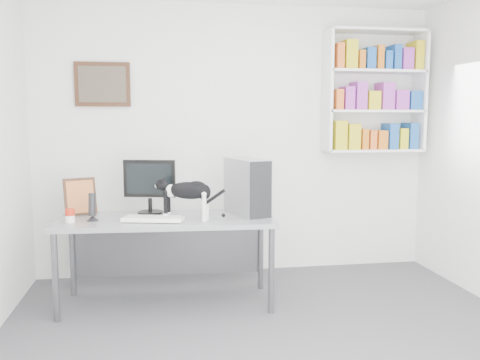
{
  "coord_description": "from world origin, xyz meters",
  "views": [
    {
      "loc": [
        -0.79,
        -3.1,
        1.58
      ],
      "look_at": [
        -0.04,
        1.53,
        1.01
      ],
      "focal_mm": 38.0,
      "sensor_mm": 36.0,
      "label": 1
    }
  ],
  "objects_px": {
    "keyboard": "(153,219)",
    "pc_tower": "(247,187)",
    "desk": "(167,261)",
    "soup_can": "(70,216)",
    "bookshelf": "(374,91)",
    "speaker": "(92,206)",
    "leaning_print": "(80,196)",
    "monitor": "(150,186)",
    "cat": "(187,200)"
  },
  "relations": [
    {
      "from": "keyboard",
      "to": "pc_tower",
      "type": "xyz_separation_m",
      "value": [
        0.8,
        0.17,
        0.22
      ]
    },
    {
      "from": "desk",
      "to": "soup_can",
      "type": "bearing_deg",
      "value": -171.82
    },
    {
      "from": "bookshelf",
      "to": "speaker",
      "type": "bearing_deg",
      "value": -165.0
    },
    {
      "from": "pc_tower",
      "to": "speaker",
      "type": "relative_size",
      "value": 2.05
    },
    {
      "from": "speaker",
      "to": "keyboard",
      "type": "bearing_deg",
      "value": -0.67
    },
    {
      "from": "bookshelf",
      "to": "desk",
      "type": "height_order",
      "value": "bookshelf"
    },
    {
      "from": "keyboard",
      "to": "leaning_print",
      "type": "relative_size",
      "value": 1.47
    },
    {
      "from": "bookshelf",
      "to": "pc_tower",
      "type": "relative_size",
      "value": 2.55
    },
    {
      "from": "monitor",
      "to": "speaker",
      "type": "height_order",
      "value": "monitor"
    },
    {
      "from": "speaker",
      "to": "monitor",
      "type": "bearing_deg",
      "value": 37.81
    },
    {
      "from": "desk",
      "to": "cat",
      "type": "xyz_separation_m",
      "value": [
        0.17,
        -0.12,
        0.54
      ]
    },
    {
      "from": "leaning_print",
      "to": "soup_can",
      "type": "distance_m",
      "value": 0.34
    },
    {
      "from": "speaker",
      "to": "cat",
      "type": "bearing_deg",
      "value": 3.26
    },
    {
      "from": "desk",
      "to": "cat",
      "type": "distance_m",
      "value": 0.58
    },
    {
      "from": "desk",
      "to": "keyboard",
      "type": "bearing_deg",
      "value": -128.71
    },
    {
      "from": "monitor",
      "to": "leaning_print",
      "type": "height_order",
      "value": "monitor"
    },
    {
      "from": "monitor",
      "to": "keyboard",
      "type": "bearing_deg",
      "value": -71.48
    },
    {
      "from": "soup_can",
      "to": "desk",
      "type": "bearing_deg",
      "value": 4.93
    },
    {
      "from": "desk",
      "to": "pc_tower",
      "type": "bearing_deg",
      "value": 7.07
    },
    {
      "from": "pc_tower",
      "to": "monitor",
      "type": "bearing_deg",
      "value": 150.86
    },
    {
      "from": "pc_tower",
      "to": "soup_can",
      "type": "height_order",
      "value": "pc_tower"
    },
    {
      "from": "monitor",
      "to": "leaning_print",
      "type": "relative_size",
      "value": 1.45
    },
    {
      "from": "bookshelf",
      "to": "keyboard",
      "type": "height_order",
      "value": "bookshelf"
    },
    {
      "from": "monitor",
      "to": "leaning_print",
      "type": "distance_m",
      "value": 0.6
    },
    {
      "from": "soup_can",
      "to": "bookshelf",
      "type": "bearing_deg",
      "value": 15.04
    },
    {
      "from": "bookshelf",
      "to": "monitor",
      "type": "distance_m",
      "value": 2.48
    },
    {
      "from": "leaning_print",
      "to": "cat",
      "type": "height_order",
      "value": "leaning_print"
    },
    {
      "from": "keyboard",
      "to": "pc_tower",
      "type": "bearing_deg",
      "value": 24.97
    },
    {
      "from": "monitor",
      "to": "pc_tower",
      "type": "xyz_separation_m",
      "value": [
        0.83,
        -0.17,
        0.0
      ]
    },
    {
      "from": "monitor",
      "to": "bookshelf",
      "type": "bearing_deg",
      "value": 26.18
    },
    {
      "from": "soup_can",
      "to": "leaning_print",
      "type": "bearing_deg",
      "value": 83.46
    },
    {
      "from": "bookshelf",
      "to": "monitor",
      "type": "relative_size",
      "value": 2.57
    },
    {
      "from": "speaker",
      "to": "bookshelf",
      "type": "bearing_deg",
      "value": 25.91
    },
    {
      "from": "bookshelf",
      "to": "monitor",
      "type": "height_order",
      "value": "bookshelf"
    },
    {
      "from": "desk",
      "to": "soup_can",
      "type": "distance_m",
      "value": 0.88
    },
    {
      "from": "desk",
      "to": "bookshelf",
      "type": "bearing_deg",
      "value": 21.73
    },
    {
      "from": "keyboard",
      "to": "leaning_print",
      "type": "distance_m",
      "value": 0.74
    },
    {
      "from": "keyboard",
      "to": "leaning_print",
      "type": "xyz_separation_m",
      "value": [
        -0.62,
        0.37,
        0.15
      ]
    },
    {
      "from": "keyboard",
      "to": "soup_can",
      "type": "bearing_deg",
      "value": -171.35
    },
    {
      "from": "leaning_print",
      "to": "soup_can",
      "type": "height_order",
      "value": "leaning_print"
    },
    {
      "from": "desk",
      "to": "monitor",
      "type": "relative_size",
      "value": 3.71
    },
    {
      "from": "pc_tower",
      "to": "keyboard",
      "type": "bearing_deg",
      "value": 174.04
    },
    {
      "from": "cat",
      "to": "desk",
      "type": "bearing_deg",
      "value": 167.22
    },
    {
      "from": "soup_can",
      "to": "cat",
      "type": "bearing_deg",
      "value": -3.44
    },
    {
      "from": "keyboard",
      "to": "pc_tower",
      "type": "distance_m",
      "value": 0.85
    },
    {
      "from": "leaning_print",
      "to": "bookshelf",
      "type": "bearing_deg",
      "value": -10.95
    },
    {
      "from": "desk",
      "to": "monitor",
      "type": "xyz_separation_m",
      "value": [
        -0.14,
        0.22,
        0.62
      ]
    },
    {
      "from": "desk",
      "to": "speaker",
      "type": "xyz_separation_m",
      "value": [
        -0.6,
        -0.02,
        0.49
      ]
    },
    {
      "from": "bookshelf",
      "to": "pc_tower",
      "type": "distance_m",
      "value": 1.8
    },
    {
      "from": "keyboard",
      "to": "soup_can",
      "type": "height_order",
      "value": "soup_can"
    }
  ]
}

